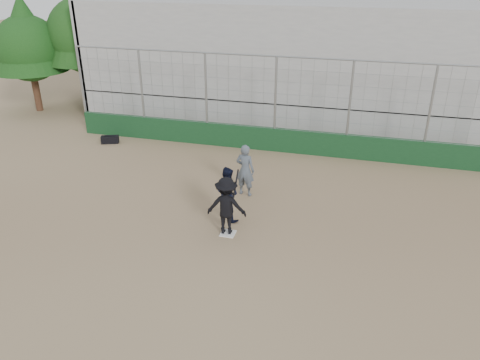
% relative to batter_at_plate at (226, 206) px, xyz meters
% --- Properties ---
extents(ground, '(90.00, 90.00, 0.00)m').
position_rel_batter_at_plate_xyz_m(ground, '(0.06, -0.07, -0.91)').
color(ground, brown).
rests_on(ground, ground).
extents(home_plate, '(0.44, 0.44, 0.02)m').
position_rel_batter_at_plate_xyz_m(home_plate, '(0.06, -0.07, -0.89)').
color(home_plate, white).
rests_on(home_plate, ground).
extents(backstop, '(18.10, 0.25, 4.04)m').
position_rel_batter_at_plate_xyz_m(backstop, '(0.06, 6.93, 0.05)').
color(backstop, '#11361A').
rests_on(backstop, ground).
extents(bleachers, '(20.25, 6.70, 6.98)m').
position_rel_batter_at_plate_xyz_m(bleachers, '(0.06, 11.88, 2.02)').
color(bleachers, '#9B9B9B').
rests_on(bleachers, ground).
extents(tree_left, '(4.48, 4.48, 7.00)m').
position_rel_batter_at_plate_xyz_m(tree_left, '(-10.94, 10.93, 3.48)').
color(tree_left, '#3C2316').
rests_on(tree_left, ground).
extents(tree_right, '(3.84, 3.84, 6.00)m').
position_rel_batter_at_plate_xyz_m(tree_right, '(-13.44, 9.43, 2.85)').
color(tree_right, '#3D2316').
rests_on(tree_right, ground).
extents(batter_at_plate, '(1.24, 0.84, 1.96)m').
position_rel_batter_at_plate_xyz_m(batter_at_plate, '(0.00, 0.00, 0.00)').
color(batter_at_plate, black).
rests_on(batter_at_plate, ground).
extents(catcher_crouched, '(1.07, 0.97, 1.21)m').
position_rel_batter_at_plate_xyz_m(catcher_crouched, '(-0.21, 0.79, -0.30)').
color(catcher_crouched, black).
rests_on(catcher_crouched, ground).
extents(umpire, '(0.75, 0.57, 1.67)m').
position_rel_batter_at_plate_xyz_m(umpire, '(-0.10, 2.59, -0.07)').
color(umpire, '#4F5964').
rests_on(umpire, ground).
extents(equipment_bag, '(0.83, 0.58, 0.36)m').
position_rel_batter_at_plate_xyz_m(equipment_bag, '(-7.21, 5.91, -0.74)').
color(equipment_bag, black).
rests_on(equipment_bag, ground).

